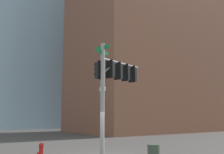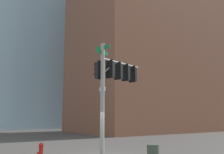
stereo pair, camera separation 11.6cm
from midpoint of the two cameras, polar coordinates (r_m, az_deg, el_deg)
name	(u,v)px [view 2 (the right image)]	position (r m, az deg, el deg)	size (l,w,h in m)	color
signal_pole_assembly	(114,79)	(16.30, 0.57, -0.42)	(4.13, 1.64, 6.67)	gray
fire_hydrant	(41,151)	(14.41, -15.31, -15.50)	(0.34, 0.26, 0.87)	red
building_brick_nearside	(152,26)	(45.03, 8.87, 11.21)	(25.48, 14.18, 35.22)	brown
building_brick_midblock	(81,67)	(66.91, -6.85, 2.15)	(20.74, 17.89, 29.90)	#4C3328
building_brick_farside	(19,37)	(78.06, -19.88, 8.34)	(17.84, 18.07, 49.25)	#4C3328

